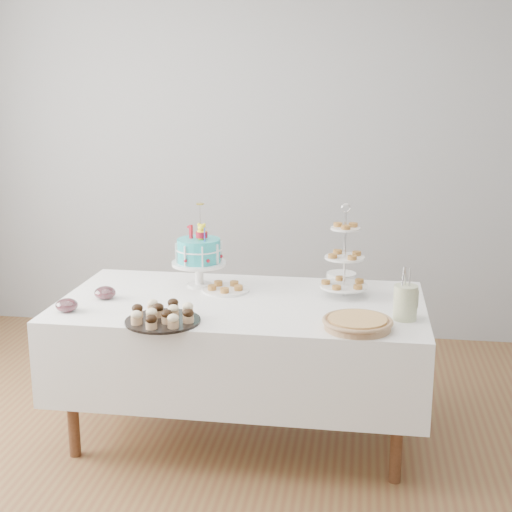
# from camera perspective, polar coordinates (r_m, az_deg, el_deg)

# --- Properties ---
(floor) EXTENTS (5.00, 5.00, 0.00)m
(floor) POSITION_cam_1_polar(r_m,az_deg,el_deg) (3.82, -1.92, -16.04)
(floor) COLOR brown
(floor) RESTS_ON ground
(walls) EXTENTS (5.04, 4.04, 2.70)m
(walls) POSITION_cam_1_polar(r_m,az_deg,el_deg) (3.36, -2.10, 4.37)
(walls) COLOR #999B9E
(walls) RESTS_ON floor
(table) EXTENTS (1.92, 1.02, 0.77)m
(table) POSITION_cam_1_polar(r_m,az_deg,el_deg) (3.85, -1.16, -6.81)
(table) COLOR white
(table) RESTS_ON floor
(birthday_cake) EXTENTS (0.31, 0.31, 0.47)m
(birthday_cake) POSITION_cam_1_polar(r_m,az_deg,el_deg) (4.01, -4.57, -0.69)
(birthday_cake) COLOR white
(birthday_cake) RESTS_ON table
(cupcake_tray) EXTENTS (0.37, 0.37, 0.08)m
(cupcake_tray) POSITION_cam_1_polar(r_m,az_deg,el_deg) (3.47, -7.48, -4.63)
(cupcake_tray) COLOR black
(cupcake_tray) RESTS_ON table
(pie) EXTENTS (0.33, 0.33, 0.05)m
(pie) POSITION_cam_1_polar(r_m,az_deg,el_deg) (3.38, 8.12, -5.31)
(pie) COLOR tan
(pie) RESTS_ON table
(tiered_stand) EXTENTS (0.26, 0.26, 0.51)m
(tiered_stand) POSITION_cam_1_polar(r_m,az_deg,el_deg) (3.84, 7.10, -0.16)
(tiered_stand) COLOR silver
(tiered_stand) RESTS_ON table
(plate_stack) EXTENTS (0.17, 0.17, 0.07)m
(plate_stack) POSITION_cam_1_polar(r_m,az_deg,el_deg) (4.10, 6.84, -1.80)
(plate_stack) COLOR white
(plate_stack) RESTS_ON table
(pastry_plate) EXTENTS (0.26, 0.26, 0.04)m
(pastry_plate) POSITION_cam_1_polar(r_m,az_deg,el_deg) (3.95, -2.45, -2.57)
(pastry_plate) COLOR white
(pastry_plate) RESTS_ON table
(jam_bowl_a) EXTENTS (0.11, 0.11, 0.07)m
(jam_bowl_a) POSITION_cam_1_polar(r_m,az_deg,el_deg) (3.72, -14.90, -3.84)
(jam_bowl_a) COLOR silver
(jam_bowl_a) RESTS_ON table
(jam_bowl_b) EXTENTS (0.11, 0.11, 0.07)m
(jam_bowl_b) POSITION_cam_1_polar(r_m,az_deg,el_deg) (3.89, -11.98, -2.91)
(jam_bowl_b) COLOR silver
(jam_bowl_b) RESTS_ON table
(utensil_pitcher) EXTENTS (0.12, 0.12, 0.26)m
(utensil_pitcher) POSITION_cam_1_polar(r_m,az_deg,el_deg) (3.54, 11.87, -3.55)
(utensil_pitcher) COLOR #EDE9CD
(utensil_pitcher) RESTS_ON table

